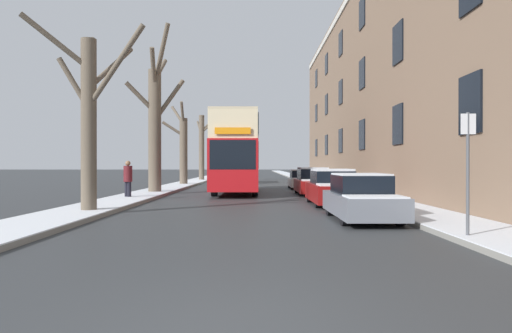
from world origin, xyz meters
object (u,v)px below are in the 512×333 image
at_px(bare_tree_left_0, 92,113).
at_px(pedestrian_left_sidewalk, 130,178).
at_px(bare_tree_left_3, 204,145).
at_px(bare_tree_left_1, 157,121).
at_px(parked_car_0, 363,199).
at_px(oncoming_van, 235,168).
at_px(double_decker_bus, 239,150).
at_px(street_sign_post, 470,168).
at_px(bare_tree_left_2, 185,148).
at_px(parked_car_3, 303,180).
at_px(parked_car_2, 315,182).
at_px(parked_car_1, 334,188).

relative_size(bare_tree_left_0, pedestrian_left_sidewalk, 3.48).
distance_m(bare_tree_left_0, bare_tree_left_3, 31.54).
relative_size(bare_tree_left_1, parked_car_0, 2.21).
bearing_deg(oncoming_van, parked_car_0, -79.33).
distance_m(double_decker_bus, street_sign_post, 18.40).
height_order(bare_tree_left_2, parked_car_0, bare_tree_left_2).
bearing_deg(parked_car_3, oncoming_van, 117.67).
height_order(parked_car_2, pedestrian_left_sidewalk, pedestrian_left_sidewalk).
bearing_deg(street_sign_post, parked_car_0, 108.75).
distance_m(parked_car_0, parked_car_3, 18.07).
bearing_deg(parked_car_0, bare_tree_left_3, 104.71).
distance_m(bare_tree_left_1, bare_tree_left_3, 20.98).
distance_m(parked_car_1, pedestrian_left_sidewalk, 9.63).
bearing_deg(bare_tree_left_0, bare_tree_left_3, 89.85).
bearing_deg(pedestrian_left_sidewalk, bare_tree_left_2, -54.07).
bearing_deg(pedestrian_left_sidewalk, bare_tree_left_0, 130.85).
height_order(bare_tree_left_0, parked_car_3, bare_tree_left_0).
height_order(bare_tree_left_1, parked_car_1, bare_tree_left_1).
bearing_deg(bare_tree_left_3, pedestrian_left_sidewalk, -91.22).
height_order(parked_car_1, parked_car_2, parked_car_2).
bearing_deg(parked_car_0, double_decker_bus, 107.72).
relative_size(bare_tree_left_0, parked_car_0, 1.52).
bearing_deg(parked_car_3, parked_car_1, -90.00).
bearing_deg(parked_car_3, pedestrian_left_sidewalk, -132.10).
bearing_deg(street_sign_post, bare_tree_left_2, 111.19).
bearing_deg(oncoming_van, parked_car_1, -77.01).
distance_m(bare_tree_left_2, oncoming_van, 6.72).
height_order(bare_tree_left_1, bare_tree_left_2, bare_tree_left_1).
relative_size(bare_tree_left_0, bare_tree_left_2, 0.97).
xyz_separation_m(bare_tree_left_1, pedestrian_left_sidewalk, (-0.34, -4.36, -3.14)).
xyz_separation_m(bare_tree_left_0, double_decker_bus, (4.48, 11.86, -0.86)).
height_order(bare_tree_left_0, pedestrian_left_sidewalk, bare_tree_left_0).
height_order(bare_tree_left_2, parked_car_2, bare_tree_left_2).
distance_m(bare_tree_left_2, double_decker_bus, 10.56).
bearing_deg(pedestrian_left_sidewalk, parked_car_2, -120.72).
height_order(bare_tree_left_1, parked_car_2, bare_tree_left_1).
bearing_deg(double_decker_bus, bare_tree_left_2, 116.85).
bearing_deg(bare_tree_left_2, oncoming_van, 54.71).
xyz_separation_m(bare_tree_left_2, parked_car_1, (9.07, -17.71, -2.35)).
relative_size(parked_car_0, parked_car_2, 0.93).
distance_m(bare_tree_left_0, parked_car_3, 18.85).
xyz_separation_m(bare_tree_left_1, parked_car_0, (8.91, -12.19, -3.51)).
xyz_separation_m(pedestrian_left_sidewalk, street_sign_post, (10.61, -11.83, 0.57)).
relative_size(bare_tree_left_0, bare_tree_left_3, 0.84).
height_order(parked_car_3, oncoming_van, oncoming_van).
distance_m(parked_car_1, parked_car_3, 12.89).
xyz_separation_m(parked_car_3, pedestrian_left_sidewalk, (-9.25, -10.24, 0.40)).
bearing_deg(parked_car_0, oncoming_van, 100.67).
bearing_deg(bare_tree_left_3, double_decker_bus, -77.39).
relative_size(bare_tree_left_1, parked_car_3, 2.35).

